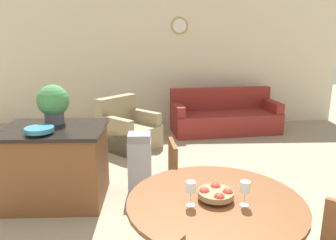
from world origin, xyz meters
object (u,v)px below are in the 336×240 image
at_px(dining_chair_far_side, 184,181).
at_px(trash_bin, 140,163).
at_px(wine_glass_left, 191,188).
at_px(kitchen_island, 56,164).
at_px(potted_plant, 53,103).
at_px(armchair, 128,131).
at_px(fruit_bowl, 216,194).
at_px(teal_bowl, 39,130).
at_px(dining_table, 215,221).
at_px(wine_glass_right, 245,188).
at_px(couch, 224,117).

relative_size(dining_chair_far_side, trash_bin, 1.20).
xyz_separation_m(wine_glass_left, trash_bin, (-0.44, 1.77, -0.51)).
xyz_separation_m(kitchen_island, potted_plant, (-0.02, 0.19, 0.71)).
bearing_deg(armchair, potted_plant, -161.02).
bearing_deg(kitchen_island, trash_bin, 11.20).
distance_m(fruit_bowl, teal_bowl, 2.10).
bearing_deg(potted_plant, kitchen_island, -82.82).
bearing_deg(wine_glass_left, dining_table, 20.94).
bearing_deg(wine_glass_right, kitchen_island, 138.71).
height_order(trash_bin, couch, couch).
relative_size(dining_table, teal_bowl, 4.29).
relative_size(dining_table, wine_glass_right, 7.09).
xyz_separation_m(teal_bowl, armchair, (0.75, 2.16, -0.65)).
bearing_deg(teal_bowl, wine_glass_left, -41.72).
relative_size(dining_chair_far_side, wine_glass_left, 4.99).
distance_m(fruit_bowl, trash_bin, 1.86).
relative_size(dining_chair_far_side, teal_bowl, 3.02).
height_order(teal_bowl, armchair, teal_bowl).
xyz_separation_m(potted_plant, armchair, (0.72, 1.73, -0.86)).
bearing_deg(teal_bowl, dining_chair_far_side, -13.86).
distance_m(wine_glass_right, potted_plant, 2.56).
height_order(dining_table, couch, couch).
height_order(potted_plant, trash_bin, potted_plant).
relative_size(teal_bowl, potted_plant, 0.65).
distance_m(dining_table, wine_glass_left, 0.37).
relative_size(wine_glass_left, armchair, 0.16).
bearing_deg(armchair, fruit_bowl, -123.25).
bearing_deg(teal_bowl, trash_bin, 23.16).
bearing_deg(trash_bin, dining_chair_far_side, -59.52).
bearing_deg(couch, wine_glass_left, -112.19).
distance_m(wine_glass_left, kitchen_island, 2.17).
xyz_separation_m(dining_chair_far_side, wine_glass_right, (0.34, -0.96, 0.39)).
relative_size(teal_bowl, couch, 0.14).
distance_m(teal_bowl, trash_bin, 1.27).
xyz_separation_m(dining_chair_far_side, fruit_bowl, (0.16, -0.87, 0.30)).
bearing_deg(kitchen_island, couch, 47.76).
bearing_deg(wine_glass_left, fruit_bowl, 20.60).
xyz_separation_m(dining_chair_far_side, potted_plant, (-1.49, 0.81, 0.66)).
bearing_deg(potted_plant, wine_glass_left, -50.49).
xyz_separation_m(fruit_bowl, armchair, (-0.93, 3.41, -0.51)).
xyz_separation_m(fruit_bowl, potted_plant, (-1.65, 1.69, 0.35)).
height_order(dining_chair_far_side, wine_glass_right, wine_glass_right).
height_order(dining_chair_far_side, kitchen_island, dining_chair_far_side).
xyz_separation_m(potted_plant, couch, (2.63, 2.69, -0.87)).
distance_m(wine_glass_left, teal_bowl, 1.99).
bearing_deg(wine_glass_right, dining_chair_far_side, 109.59).
xyz_separation_m(dining_chair_far_side, armchair, (-0.77, 2.54, -0.20)).
bearing_deg(teal_bowl, dining_table, -36.69).
height_order(dining_table, armchair, armchair).
height_order(dining_table, wine_glass_left, wine_glass_left).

